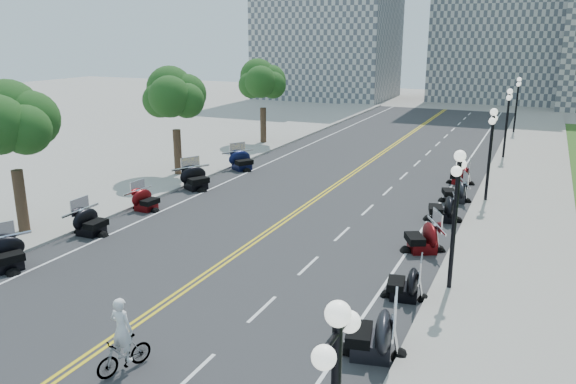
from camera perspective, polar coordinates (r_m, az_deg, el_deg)
The scene contains 44 objects.
ground at distance 20.54m, azimuth -10.73°, elevation -9.91°, with size 160.00×160.00×0.00m, color gray.
road at distance 28.66m, azimuth 0.79°, elevation -2.13°, with size 16.00×90.00×0.01m, color #333335.
centerline_yellow_a at distance 28.70m, azimuth 0.57°, elevation -2.09°, with size 0.12×90.00×0.00m, color yellow.
centerline_yellow_b at distance 28.61m, azimuth 1.01°, elevation -2.15°, with size 0.12×90.00×0.00m, color yellow.
edge_line_north at distance 26.86m, azimuth 13.41°, elevation -3.80°, with size 0.12×90.00×0.00m, color white.
edge_line_south at distance 31.66m, azimuth -9.87°, elevation -0.61°, with size 0.12×90.00×0.00m, color white.
lane_dash_5 at distance 16.06m, azimuth -9.49°, elevation -17.66°, with size 0.12×2.00×0.00m, color white.
lane_dash_6 at distance 19.02m, azimuth -2.64°, elevation -11.79°, with size 0.12×2.00×0.00m, color white.
lane_dash_7 at distance 22.30m, azimuth 2.09°, elevation -7.47°, with size 0.12×2.00×0.00m, color white.
lane_dash_8 at distance 25.79m, azimuth 5.51°, elevation -4.25°, with size 0.12×2.00×0.00m, color white.
lane_dash_9 at distance 29.41m, azimuth 8.09°, elevation -1.81°, with size 0.12×2.00×0.00m, color white.
lane_dash_10 at distance 33.11m, azimuth 10.09°, elevation 0.10°, with size 0.12×2.00×0.00m, color white.
lane_dash_11 at distance 36.88m, azimuth 11.68°, elevation 1.63°, with size 0.12×2.00×0.00m, color white.
lane_dash_12 at distance 40.69m, azimuth 12.98°, elevation 2.86°, with size 0.12×2.00×0.00m, color white.
lane_dash_13 at distance 44.54m, azimuth 14.06°, elevation 3.89°, with size 0.12×2.00×0.00m, color white.
lane_dash_14 at distance 48.41m, azimuth 14.97°, elevation 4.75°, with size 0.12×2.00×0.00m, color white.
lane_dash_15 at distance 52.30m, azimuth 15.74°, elevation 5.48°, with size 0.12×2.00×0.00m, color white.
lane_dash_16 at distance 56.20m, azimuth 16.41°, elevation 6.11°, with size 0.12×2.00×0.00m, color white.
lane_dash_17 at distance 60.12m, azimuth 16.99°, elevation 6.65°, with size 0.12×2.00×0.00m, color white.
lane_dash_18 at distance 64.05m, azimuth 17.50°, elevation 7.13°, with size 0.12×2.00×0.00m, color white.
lane_dash_19 at distance 67.98m, azimuth 17.96°, elevation 7.56°, with size 0.12×2.00×0.00m, color white.
sidewalk_north at distance 26.45m, azimuth 22.16°, elevation -4.74°, with size 5.00×90.00×0.15m, color #9E9991.
sidewalk_south at distance 34.07m, azimuth -15.59°, elevation 0.31°, with size 5.00×90.00×0.15m, color #9E9991.
distant_block_a at distance 82.35m, azimuth 4.16°, elevation 18.62°, with size 18.00×14.00×26.00m, color gray.
street_lamp_2 at distance 20.09m, azimuth 16.55°, elevation -2.90°, with size 0.50×1.20×4.90m, color black, non-canonical shape.
street_lamp_3 at distance 31.67m, azimuth 19.81°, elevation 3.52°, with size 0.50×1.20×4.90m, color black, non-canonical shape.
street_lamp_4 at distance 43.47m, azimuth 21.32°, elevation 6.47°, with size 0.50×1.20×4.90m, color black, non-canonical shape.
street_lamp_5 at distance 55.36m, azimuth 22.19°, elevation 8.16°, with size 0.50×1.20×4.90m, color black, non-canonical shape.
tree_2 at distance 27.29m, azimuth -26.29°, elevation 5.59°, with size 4.80×4.80×9.20m, color #235619, non-canonical shape.
tree_3 at distance 36.00m, azimuth -11.41°, elevation 8.98°, with size 4.80×4.80×9.20m, color #235619, non-canonical shape.
tree_4 at distance 46.20m, azimuth -2.58°, elevation 10.70°, with size 4.80×4.80×9.20m, color #235619, non-canonical shape.
motorcycle_n_5 at distance 16.40m, azimuth 8.50°, elevation -13.76°, with size 2.20×2.20×1.54m, color black, non-canonical shape.
motorcycle_n_6 at distance 19.88m, azimuth 11.76°, elevation -8.87°, with size 1.80×1.80×1.26m, color black, non-canonical shape.
motorcycle_n_7 at distance 24.12m, azimuth 13.52°, elevation -4.30°, with size 2.03×2.03×1.42m, color #590A0C, non-canonical shape.
motorcycle_n_8 at distance 28.29m, azimuth 15.45°, elevation -1.46°, with size 2.02×2.02×1.41m, color black, non-canonical shape.
motorcycle_n_9 at distance 31.69m, azimuth 16.58°, elevation 0.20°, with size 1.89×1.89×1.32m, color black, non-canonical shape.
motorcycle_n_10 at distance 35.64m, azimuth 17.10°, elevation 1.78°, with size 1.80×1.80×1.26m, color #590A0C, non-canonical shape.
motorcycle_s_5 at distance 24.29m, azimuth -26.77°, elevation -5.49°, with size 2.01×2.01×1.41m, color black, non-canonical shape.
motorcycle_s_6 at distance 26.94m, azimuth -19.42°, elevation -2.74°, with size 1.93×1.93×1.35m, color black, non-canonical shape.
motorcycle_s_7 at distance 29.85m, azimuth -14.26°, elevation -0.66°, with size 1.77×1.77×1.24m, color #590A0C, non-canonical shape.
motorcycle_s_8 at distance 33.28m, azimuth -9.36°, elevation 1.52°, with size 2.13×2.13×1.49m, color black, non-canonical shape.
motorcycle_s_9 at distance 37.74m, azimuth -4.72°, elevation 3.32°, with size 2.05×2.05×1.44m, color black, non-canonical shape.
bicycle at distance 16.31m, azimuth -16.31°, elevation -15.59°, with size 0.46×1.63×0.98m, color #A51414.
cyclist_rider at distance 15.64m, azimuth -16.71°, elevation -11.19°, with size 0.66×0.43×1.82m, color white.
Camera 1 is at (10.99, -14.96, 8.80)m, focal length 35.00 mm.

